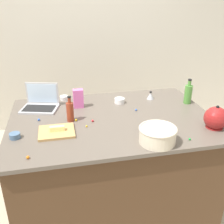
% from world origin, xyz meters
% --- Properties ---
extents(ground_plane, '(12.00, 12.00, 0.00)m').
position_xyz_m(ground_plane, '(0.00, 0.00, 0.00)').
color(ground_plane, '#B7A88E').
extents(wall_back, '(8.00, 0.10, 2.60)m').
position_xyz_m(wall_back, '(0.00, 1.80, 1.30)').
color(wall_back, beige).
rests_on(wall_back, ground).
extents(island_counter, '(1.70, 1.17, 0.90)m').
position_xyz_m(island_counter, '(0.00, 0.00, 0.45)').
color(island_counter, '#4C331E').
rests_on(island_counter, ground).
extents(laptop, '(0.36, 0.31, 0.22)m').
position_xyz_m(laptop, '(-0.59, 0.33, 0.95)').
color(laptop, '#B7B7BC').
rests_on(laptop, island_counter).
extents(mixing_bowl_large, '(0.27, 0.27, 0.12)m').
position_xyz_m(mixing_bowl_large, '(0.22, -0.46, 0.96)').
color(mixing_bowl_large, beige).
rests_on(mixing_bowl_large, island_counter).
extents(bottle_soy, '(0.06, 0.06, 0.21)m').
position_xyz_m(bottle_soy, '(-0.34, 0.01, 0.99)').
color(bottle_soy, maroon).
rests_on(bottle_soy, island_counter).
extents(bottle_olive, '(0.07, 0.07, 0.24)m').
position_xyz_m(bottle_olive, '(0.77, 0.16, 0.99)').
color(bottle_olive, '#4C8C38').
rests_on(bottle_olive, island_counter).
extents(kettle, '(0.21, 0.18, 0.20)m').
position_xyz_m(kettle, '(0.74, -0.34, 0.98)').
color(kettle, maroon).
rests_on(kettle, island_counter).
extents(cutting_board, '(0.26, 0.23, 0.02)m').
position_xyz_m(cutting_board, '(-0.46, -0.17, 0.91)').
color(cutting_board, tan).
rests_on(cutting_board, island_counter).
extents(butter_stick_left, '(0.11, 0.04, 0.04)m').
position_xyz_m(butter_stick_left, '(-0.46, -0.17, 0.94)').
color(butter_stick_left, '#F4E58C').
rests_on(butter_stick_left, cutting_board).
extents(ramekin_small, '(0.10, 0.10, 0.05)m').
position_xyz_m(ramekin_small, '(0.14, 0.30, 0.92)').
color(ramekin_small, white).
rests_on(ramekin_small, island_counter).
extents(ramekin_medium, '(0.08, 0.08, 0.04)m').
position_xyz_m(ramekin_medium, '(-0.76, -0.19, 0.92)').
color(ramekin_medium, slate).
rests_on(ramekin_medium, island_counter).
extents(ramekin_wide, '(0.07, 0.07, 0.04)m').
position_xyz_m(ramekin_wide, '(-0.38, 0.50, 0.92)').
color(ramekin_wide, white).
rests_on(ramekin_wide, island_counter).
extents(kitchen_timer, '(0.07, 0.07, 0.08)m').
position_xyz_m(kitchen_timer, '(0.46, 0.34, 0.94)').
color(kitchen_timer, '#B2B2B7').
rests_on(kitchen_timer, island_counter).
extents(candy_bag, '(0.09, 0.06, 0.17)m').
position_xyz_m(candy_bag, '(-0.25, 0.28, 0.99)').
color(candy_bag, pink).
rests_on(candy_bag, island_counter).
extents(candy_0, '(0.02, 0.02, 0.02)m').
position_xyz_m(candy_0, '(-0.30, -0.01, 0.91)').
color(candy_0, yellow).
rests_on(candy_0, island_counter).
extents(candy_1, '(0.01, 0.01, 0.01)m').
position_xyz_m(candy_1, '(-0.23, -0.13, 0.91)').
color(candy_1, yellow).
rests_on(candy_1, island_counter).
extents(candy_2, '(0.02, 0.02, 0.02)m').
position_xyz_m(candy_2, '(-0.65, -0.48, 0.91)').
color(candy_2, orange).
rests_on(candy_2, island_counter).
extents(candy_3, '(0.02, 0.02, 0.02)m').
position_xyz_m(candy_3, '(-0.60, 0.06, 0.91)').
color(candy_3, blue).
rests_on(candy_3, island_counter).
extents(candy_4, '(0.02, 0.02, 0.02)m').
position_xyz_m(candy_4, '(0.24, 0.09, 0.91)').
color(candy_4, blue).
rests_on(candy_4, island_counter).
extents(candy_5, '(0.02, 0.02, 0.02)m').
position_xyz_m(candy_5, '(0.46, -0.48, 0.91)').
color(candy_5, green).
rests_on(candy_5, island_counter).
extents(candy_6, '(0.02, 0.02, 0.02)m').
position_xyz_m(candy_6, '(-0.17, -0.05, 0.91)').
color(candy_6, red).
rests_on(candy_6, island_counter).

